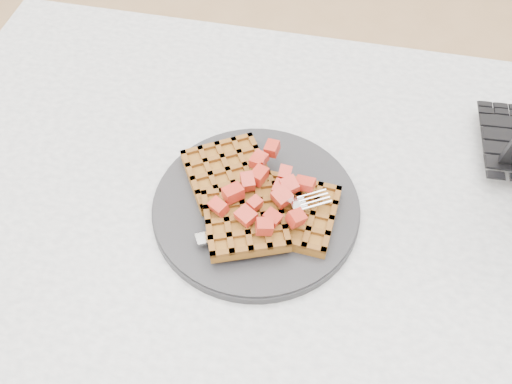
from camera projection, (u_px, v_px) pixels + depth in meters
table at (322, 287)px, 0.80m from camera, size 1.20×0.80×0.75m
plate at (256, 207)px, 0.73m from camera, size 0.27×0.27×0.02m
waffles at (255, 201)px, 0.71m from camera, size 0.22×0.21×0.03m
strawberry_pile at (256, 185)px, 0.69m from camera, size 0.15×0.15×0.02m
fork at (273, 220)px, 0.70m from camera, size 0.17×0.11×0.02m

